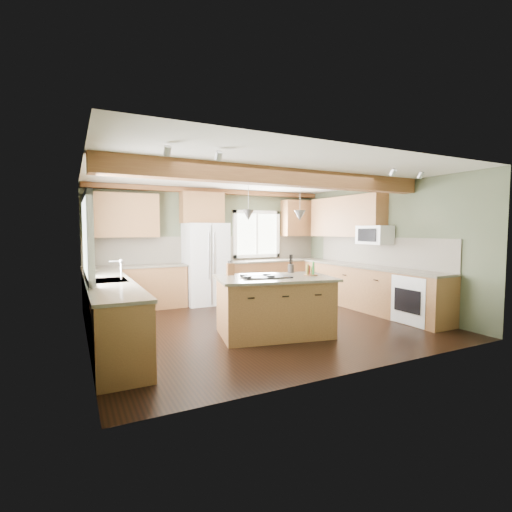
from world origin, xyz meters
name	(u,v)px	position (x,y,z in m)	size (l,w,h in m)	color
floor	(261,323)	(0.00, 0.00, 0.00)	(5.60, 5.60, 0.00)	black
ceiling	(262,175)	(0.00, 0.00, 2.60)	(5.60, 5.60, 0.00)	silver
wall_back	(212,245)	(0.00, 2.50, 1.30)	(5.60, 5.60, 0.00)	#4B553C
wall_left	(85,255)	(-2.80, 0.00, 1.30)	(5.00, 5.00, 0.00)	#4B553C
wall_right	(380,247)	(2.80, 0.00, 1.30)	(5.00, 5.00, 0.00)	#4B553C
ceiling_beam	(283,177)	(0.00, -0.71, 2.47)	(5.55, 0.26, 0.26)	brown
soffit_trim	(213,191)	(0.00, 2.40, 2.54)	(5.55, 0.20, 0.10)	brown
backsplash_back	(213,249)	(0.00, 2.48, 1.21)	(5.58, 0.03, 0.58)	brown
backsplash_right	(378,251)	(2.78, 0.05, 1.21)	(0.03, 3.70, 0.58)	brown
base_cab_back_left	(136,288)	(-1.79, 2.20, 0.44)	(2.02, 0.60, 0.88)	brown
counter_back_left	(136,266)	(-1.79, 2.20, 0.90)	(2.06, 0.64, 0.04)	#50493A
base_cab_back_right	(274,279)	(1.49, 2.20, 0.44)	(2.62, 0.60, 0.88)	brown
counter_back_right	(274,260)	(1.49, 2.20, 0.90)	(2.66, 0.64, 0.04)	#50493A
base_cab_left	(109,312)	(-2.50, 0.05, 0.44)	(0.60, 3.70, 0.88)	brown
counter_left	(108,281)	(-2.50, 0.05, 0.90)	(0.64, 3.74, 0.04)	#50493A
base_cab_right	(367,288)	(2.50, 0.05, 0.44)	(0.60, 3.70, 0.88)	brown
counter_right	(367,266)	(2.50, 0.05, 0.90)	(0.64, 3.74, 0.04)	#50493A
upper_cab_back_left	(123,215)	(-1.99, 2.33, 1.95)	(1.40, 0.35, 0.90)	brown
upper_cab_over_fridge	(202,208)	(-0.30, 2.33, 2.15)	(0.96, 0.35, 0.70)	brown
upper_cab_right	(346,217)	(2.62, 0.90, 1.95)	(0.35, 2.20, 0.90)	brown
upper_cab_back_corner	(299,218)	(2.30, 2.33, 1.95)	(0.90, 0.35, 0.90)	brown
window_left	(86,237)	(-2.78, 0.05, 1.55)	(0.04, 1.60, 1.05)	white
window_back	(256,234)	(1.15, 2.48, 1.55)	(1.10, 0.04, 1.00)	white
sink	(108,281)	(-2.50, 0.05, 0.91)	(0.50, 0.65, 0.03)	#262628
faucet	(121,271)	(-2.32, 0.05, 1.05)	(0.02, 0.02, 0.28)	#B2B2B7
dishwasher	(121,335)	(-2.49, -1.25, 0.43)	(0.60, 0.60, 0.84)	white
oven	(419,299)	(2.49, -1.25, 0.43)	(0.60, 0.72, 0.84)	white
microwave	(375,235)	(2.58, -0.05, 1.55)	(0.40, 0.70, 0.38)	white
pendant_left	(248,215)	(-0.55, -0.62, 1.88)	(0.18, 0.18, 0.16)	#B2B2B7
pendant_right	(300,215)	(0.27, -0.79, 1.88)	(0.18, 0.18, 0.16)	#B2B2B7
refrigerator	(206,264)	(-0.30, 2.12, 0.90)	(0.90, 0.74, 1.80)	white
island	(274,307)	(-0.14, -0.71, 0.44)	(1.67, 1.02, 0.88)	brown
island_top	(274,278)	(-0.14, -0.71, 0.90)	(1.78, 1.13, 0.04)	#50493A
cooktop	(266,276)	(-0.28, -0.68, 0.93)	(0.72, 0.48, 0.02)	black
knife_block	(230,269)	(-0.68, -0.21, 1.02)	(0.12, 0.09, 0.19)	#5A2E1B
utensil_crock	(291,269)	(0.39, -0.35, 0.99)	(0.11, 0.11, 0.14)	#463E38
bottle_tray	(311,269)	(0.47, -0.81, 1.02)	(0.23, 0.23, 0.21)	brown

